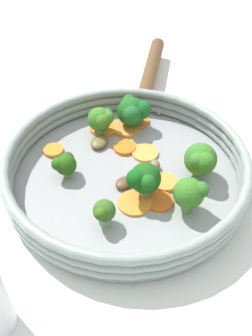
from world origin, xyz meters
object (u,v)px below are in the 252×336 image
at_px(carrot_slice_5, 127,128).
at_px(mushroom_piece_1, 155,165).
at_px(carrot_slice_3, 136,121).
at_px(carrot_slice_7, 104,128).
at_px(broccoli_floret_0, 201,160).
at_px(broccoli_floret_3, 189,193).
at_px(broccoli_floret_1, 65,164).
at_px(carrot_slice_2, 186,194).
at_px(carrot_slice_4, 125,147).
at_px(carrot_slice_9, 160,201).
at_px(broccoli_floret_4, 104,212).
at_px(mushroom_piece_0, 99,142).
at_px(broccoli_floret_6, 101,119).
at_px(skillet, 126,179).
at_px(carrot_slice_8, 145,153).
at_px(carrot_slice_1, 165,182).
at_px(carrot_slice_0, 54,150).
at_px(broccoli_floret_5, 144,179).
at_px(carrot_slice_6, 134,203).
at_px(mushroom_piece_2, 124,183).
at_px(broccoli_floret_2, 133,111).

relative_size(carrot_slice_5, mushroom_piece_1, 2.10).
relative_size(carrot_slice_3, carrot_slice_7, 0.96).
xyz_separation_m(broccoli_floret_0, mushroom_piece_1, (0.06, 0.03, -0.02)).
height_order(broccoli_floret_0, broccoli_floret_3, broccoli_floret_0).
bearing_deg(broccoli_floret_1, carrot_slice_2, -150.02).
xyz_separation_m(carrot_slice_4, carrot_slice_9, (-0.11, 0.05, -0.00)).
height_order(carrot_slice_5, broccoli_floret_1, broccoli_floret_1).
bearing_deg(carrot_slice_2, broccoli_floret_4, 67.42).
bearing_deg(mushroom_piece_0, broccoli_floret_6, -53.07).
height_order(skillet, broccoli_floret_6, broccoli_floret_6).
bearing_deg(mushroom_piece_1, mushroom_piece_0, 9.41).
relative_size(carrot_slice_8, mushroom_piece_1, 1.94).
distance_m(carrot_slice_4, broccoli_floret_6, 0.06).
relative_size(carrot_slice_1, carrot_slice_7, 0.75).
xyz_separation_m(carrot_slice_4, broccoli_floret_0, (-0.12, -0.03, 0.03)).
height_order(carrot_slice_0, carrot_slice_1, same).
height_order(carrot_slice_1, carrot_slice_4, same).
height_order(broccoli_floret_4, mushroom_piece_1, broccoli_floret_4).
bearing_deg(broccoli_floret_1, skillet, -137.34).
bearing_deg(carrot_slice_1, carrot_slice_7, -11.05).
distance_m(skillet, broccoli_floret_5, 0.06).
relative_size(carrot_slice_1, broccoli_floret_0, 0.65).
bearing_deg(carrot_slice_4, carrot_slice_9, 156.11).
distance_m(carrot_slice_8, broccoli_floret_3, 0.13).
height_order(broccoli_floret_0, broccoli_floret_4, broccoli_floret_0).
bearing_deg(carrot_slice_5, broccoli_floret_0, 176.06).
relative_size(carrot_slice_4, carrot_slice_6, 0.76).
bearing_deg(carrot_slice_3, carrot_slice_6, 131.46).
bearing_deg(carrot_slice_8, carrot_slice_1, 155.09).
relative_size(skillet, carrot_slice_9, 8.79).
bearing_deg(skillet, broccoli_floret_5, 162.43).
bearing_deg(carrot_slice_7, carrot_slice_1, 168.95).
bearing_deg(carrot_slice_9, carrot_slice_8, -37.80).
distance_m(carrot_slice_4, carrot_slice_7, 0.06).
distance_m(broccoli_floret_6, mushroom_piece_0, 0.04).
distance_m(broccoli_floret_0, broccoli_floret_6, 0.17).
xyz_separation_m(carrot_slice_2, broccoli_floret_4, (0.05, 0.11, 0.02)).
xyz_separation_m(carrot_slice_7, mushroom_piece_2, (-0.11, 0.07, 0.00)).
bearing_deg(carrot_slice_3, carrot_slice_1, 148.05).
bearing_deg(carrot_slice_0, skillet, -162.22).
relative_size(carrot_slice_2, carrot_slice_6, 0.77).
relative_size(broccoli_floret_6, mushroom_piece_0, 1.40).
height_order(carrot_slice_2, broccoli_floret_6, broccoli_floret_6).
bearing_deg(carrot_slice_7, carrot_slice_6, 149.27).
xyz_separation_m(broccoli_floret_2, mushroom_piece_0, (0.01, 0.07, -0.03)).
relative_size(carrot_slice_6, mushroom_piece_2, 1.66).
bearing_deg(broccoli_floret_3, carrot_slice_5, -22.43).
bearing_deg(carrot_slice_2, carrot_slice_4, -6.29).
distance_m(carrot_slice_3, carrot_slice_6, 0.18).
relative_size(broccoli_floret_2, mushroom_piece_0, 1.59).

